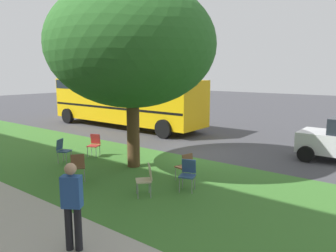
{
  "coord_description": "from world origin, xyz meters",
  "views": [
    {
      "loc": [
        -6.74,
        10.5,
        3.3
      ],
      "look_at": [
        0.22,
        1.51,
        1.39
      ],
      "focal_mm": 34.4,
      "sensor_mm": 36.0,
      "label": 1
    }
  ],
  "objects_px": {
    "chair_2": "(185,165)",
    "pedestrian_0": "(72,203)",
    "street_tree": "(132,46)",
    "chair_4": "(146,177)",
    "chair_1": "(188,173)",
    "school_bus": "(125,98)",
    "chair_0": "(78,165)",
    "chair_5": "(94,143)",
    "chair_3": "(63,149)"
  },
  "relations": [
    {
      "from": "chair_2",
      "to": "pedestrian_0",
      "type": "bearing_deg",
      "value": 96.99
    },
    {
      "from": "street_tree",
      "to": "chair_4",
      "type": "relative_size",
      "value": 7.13
    },
    {
      "from": "chair_1",
      "to": "chair_2",
      "type": "xyz_separation_m",
      "value": [
        0.48,
        -0.57,
        0.0
      ]
    },
    {
      "from": "school_bus",
      "to": "chair_2",
      "type": "bearing_deg",
      "value": 145.25
    },
    {
      "from": "chair_2",
      "to": "chair_4",
      "type": "bearing_deg",
      "value": 84.37
    },
    {
      "from": "chair_2",
      "to": "chair_0",
      "type": "bearing_deg",
      "value": 38.03
    },
    {
      "from": "street_tree",
      "to": "chair_0",
      "type": "relative_size",
      "value": 7.13
    },
    {
      "from": "chair_2",
      "to": "chair_5",
      "type": "bearing_deg",
      "value": -3.28
    },
    {
      "from": "chair_0",
      "to": "chair_1",
      "type": "bearing_deg",
      "value": -154.76
    },
    {
      "from": "chair_4",
      "to": "school_bus",
      "type": "height_order",
      "value": "school_bus"
    },
    {
      "from": "school_bus",
      "to": "chair_3",
      "type": "bearing_deg",
      "value": 118.58
    },
    {
      "from": "chair_3",
      "to": "school_bus",
      "type": "xyz_separation_m",
      "value": [
        3.81,
        -6.99,
        1.24
      ]
    },
    {
      "from": "chair_1",
      "to": "chair_0",
      "type": "bearing_deg",
      "value": 25.24
    },
    {
      "from": "chair_1",
      "to": "school_bus",
      "type": "bearing_deg",
      "value": -35.73
    },
    {
      "from": "chair_4",
      "to": "school_bus",
      "type": "distance_m",
      "value": 11.36
    },
    {
      "from": "street_tree",
      "to": "chair_3",
      "type": "bearing_deg",
      "value": 27.68
    },
    {
      "from": "chair_2",
      "to": "chair_3",
      "type": "bearing_deg",
      "value": 12.4
    },
    {
      "from": "chair_2",
      "to": "chair_4",
      "type": "height_order",
      "value": "same"
    },
    {
      "from": "chair_1",
      "to": "pedestrian_0",
      "type": "relative_size",
      "value": 0.52
    },
    {
      "from": "chair_5",
      "to": "school_bus",
      "type": "xyz_separation_m",
      "value": [
        4.01,
        -5.68,
        1.24
      ]
    },
    {
      "from": "street_tree",
      "to": "chair_0",
      "type": "distance_m",
      "value": 4.28
    },
    {
      "from": "street_tree",
      "to": "chair_4",
      "type": "height_order",
      "value": "street_tree"
    },
    {
      "from": "chair_4",
      "to": "chair_3",
      "type": "bearing_deg",
      "value": -6.96
    },
    {
      "from": "chair_0",
      "to": "pedestrian_0",
      "type": "relative_size",
      "value": 0.52
    },
    {
      "from": "chair_0",
      "to": "chair_5",
      "type": "height_order",
      "value": "same"
    },
    {
      "from": "chair_1",
      "to": "chair_3",
      "type": "relative_size",
      "value": 1.0
    },
    {
      "from": "school_bus",
      "to": "chair_1",
      "type": "bearing_deg",
      "value": 144.27
    },
    {
      "from": "chair_4",
      "to": "chair_5",
      "type": "relative_size",
      "value": 1.0
    },
    {
      "from": "street_tree",
      "to": "pedestrian_0",
      "type": "relative_size",
      "value": 3.71
    },
    {
      "from": "street_tree",
      "to": "school_bus",
      "type": "relative_size",
      "value": 0.6
    },
    {
      "from": "pedestrian_0",
      "to": "school_bus",
      "type": "bearing_deg",
      "value": -48.74
    },
    {
      "from": "chair_0",
      "to": "chair_5",
      "type": "distance_m",
      "value": 3.01
    },
    {
      "from": "chair_3",
      "to": "pedestrian_0",
      "type": "xyz_separation_m",
      "value": [
        -5.3,
        3.39,
        0.41
      ]
    },
    {
      "from": "street_tree",
      "to": "chair_4",
      "type": "bearing_deg",
      "value": 140.49
    },
    {
      "from": "chair_2",
      "to": "chair_5",
      "type": "relative_size",
      "value": 1.0
    },
    {
      "from": "chair_5",
      "to": "chair_1",
      "type": "bearing_deg",
      "value": 170.64
    },
    {
      "from": "chair_2",
      "to": "chair_5",
      "type": "height_order",
      "value": "same"
    },
    {
      "from": "school_bus",
      "to": "pedestrian_0",
      "type": "relative_size",
      "value": 6.15
    },
    {
      "from": "chair_5",
      "to": "street_tree",
      "type": "bearing_deg",
      "value": 178.67
    },
    {
      "from": "pedestrian_0",
      "to": "chair_5",
      "type": "bearing_deg",
      "value": -42.69
    },
    {
      "from": "chair_1",
      "to": "chair_3",
      "type": "height_order",
      "value": "same"
    },
    {
      "from": "chair_1",
      "to": "pedestrian_0",
      "type": "height_order",
      "value": "pedestrian_0"
    },
    {
      "from": "chair_1",
      "to": "chair_2",
      "type": "bearing_deg",
      "value": -49.6
    },
    {
      "from": "street_tree",
      "to": "pedestrian_0",
      "type": "bearing_deg",
      "value": 122.01
    },
    {
      "from": "chair_4",
      "to": "pedestrian_0",
      "type": "distance_m",
      "value": 2.95
    },
    {
      "from": "street_tree",
      "to": "chair_0",
      "type": "height_order",
      "value": "street_tree"
    },
    {
      "from": "street_tree",
      "to": "chair_3",
      "type": "relative_size",
      "value": 7.13
    },
    {
      "from": "chair_0",
      "to": "chair_3",
      "type": "height_order",
      "value": "same"
    },
    {
      "from": "street_tree",
      "to": "chair_4",
      "type": "distance_m",
      "value": 4.64
    },
    {
      "from": "chair_1",
      "to": "chair_5",
      "type": "height_order",
      "value": "same"
    }
  ]
}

